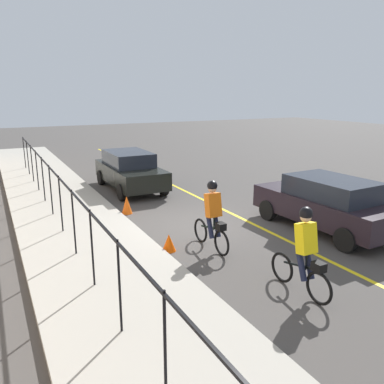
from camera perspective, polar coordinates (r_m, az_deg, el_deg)
ground_plane at (r=12.01m, az=0.84°, el=-4.94°), size 80.00×80.00×0.00m
lane_line_centre at (r=12.81m, az=7.17°, el=-3.80°), size 36.00×0.12×0.01m
sidewalk at (r=10.89m, az=-15.24°, el=-7.11°), size 40.00×3.20×0.15m
iron_fence at (r=11.39m, az=-18.71°, el=0.22°), size 21.67×0.04×1.60m
cyclist_lead at (r=9.97m, az=3.00°, el=-3.50°), size 1.71×0.37×1.83m
cyclist_follow at (r=8.10m, az=16.02°, el=-8.36°), size 1.71×0.37×1.83m
patrol_sedan at (r=12.11m, az=18.97°, el=-1.48°), size 4.47×2.07×1.58m
parked_sedan_rear at (r=16.50m, az=-9.04°, el=3.17°), size 4.40×1.92×1.58m
traffic_cone_near at (r=13.29m, az=-9.47°, el=-1.87°), size 0.36×0.36×0.60m
traffic_cone_far at (r=10.11m, az=-3.38°, el=-7.37°), size 0.36×0.36×0.45m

